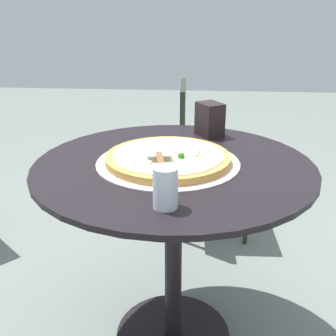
% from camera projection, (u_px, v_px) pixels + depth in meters
% --- Properties ---
extents(ground_plane, '(10.00, 10.00, 0.00)m').
position_uv_depth(ground_plane, '(173.00, 335.00, 1.64)').
color(ground_plane, slate).
extents(patio_table, '(0.93, 0.93, 0.73)m').
position_uv_depth(patio_table, '(174.00, 208.00, 1.44)').
color(patio_table, black).
rests_on(patio_table, ground).
extents(pizza_on_tray, '(0.48, 0.48, 0.05)m').
position_uv_depth(pizza_on_tray, '(168.00, 159.00, 1.37)').
color(pizza_on_tray, silver).
rests_on(pizza_on_tray, patio_table).
extents(pizza_server, '(0.22, 0.09, 0.02)m').
position_uv_depth(pizza_server, '(159.00, 156.00, 1.28)').
color(pizza_server, silver).
rests_on(pizza_server, pizza_on_tray).
extents(drinking_cup, '(0.07, 0.07, 0.11)m').
position_uv_depth(drinking_cup, '(166.00, 188.00, 1.05)').
color(drinking_cup, silver).
rests_on(drinking_cup, patio_table).
extents(napkin_dispenser, '(0.13, 0.12, 0.13)m').
position_uv_depth(napkin_dispenser, '(210.00, 119.00, 1.64)').
color(napkin_dispenser, black).
rests_on(napkin_dispenser, patio_table).
extents(patio_chair_corner, '(0.40, 0.40, 0.83)m').
position_uv_depth(patio_chair_corner, '(203.00, 147.00, 2.25)').
color(patio_chair_corner, '#262D1F').
rests_on(patio_chair_corner, ground).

